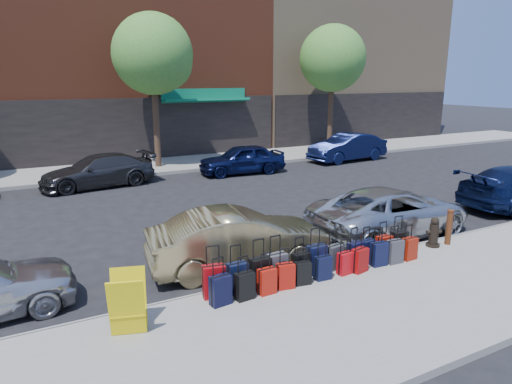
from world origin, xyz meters
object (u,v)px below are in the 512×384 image
bollard (449,227)px  car_far_2 (242,159)px  display_rack (128,304)px  suitcase_front_5 (317,259)px  tree_right (334,60)px  car_far_1 (98,171)px  car_far_3 (347,147)px  car_near_1 (240,240)px  tree_center (156,56)px  fire_hydrant (434,233)px  car_near_2 (390,211)px

bollard → car_far_2: size_ratio=0.23×
bollard → display_rack: size_ratio=0.88×
suitcase_front_5 → car_far_2: size_ratio=0.26×
tree_right → display_rack: (-15.42, -14.76, -4.73)m
car_far_1 → car_far_3: car_far_3 is taller
suitcase_front_5 → car_near_1: car_near_1 is taller
bollard → car_far_3: (6.14, 11.81, 0.11)m
suitcase_front_5 → car_far_2: bearing=67.7°
car_near_1 → car_far_1: car_near_1 is taller
bollard → car_far_3: size_ratio=0.21×
tree_center → fire_hydrant: 15.42m
bollard → display_rack: display_rack is taller
car_far_3 → display_rack: bearing=-54.6°
tree_right → display_rack: tree_right is taller
car_far_2 → car_far_3: car_far_3 is taller
car_far_2 → car_far_1: bearing=-88.2°
car_near_2 → display_rack: bearing=103.1°
bollard → tree_center: bearing=103.8°
car_near_1 → car_far_3: (11.55, 10.32, 0.04)m
car_near_1 → car_far_2: bearing=-19.1°
display_rack → car_far_3: (14.59, 12.21, 0.07)m
suitcase_front_5 → bollard: 4.16m
display_rack → car_far_1: bearing=100.3°
car_near_2 → car_near_1: bearing=90.7°
tree_center → car_near_1: tree_center is taller
tree_right → bollard: (-6.97, -14.37, -4.78)m
suitcase_front_5 → car_far_1: 12.05m
fire_hydrant → car_far_3: car_far_3 is taller
suitcase_front_5 → display_rack: bearing=-177.6°
suitcase_front_5 → car_far_1: (-2.81, 11.72, 0.19)m
tree_center → tree_right: 10.50m
suitcase_front_5 → car_near_2: size_ratio=0.21×
tree_center → fire_hydrant: (3.07, -14.29, -4.90)m
display_rack → car_far_3: car_far_3 is taller
car_far_1 → car_near_1: bearing=1.7°
tree_right → display_rack: size_ratio=6.76×
tree_center → fire_hydrant: size_ratio=9.27×
bollard → car_near_1: (-5.41, 1.49, 0.08)m
display_rack → car_far_1: 12.30m
fire_hydrant → car_far_2: car_far_2 is taller
fire_hydrant → car_near_2: car_near_2 is taller
suitcase_front_5 → car_far_3: size_ratio=0.23×
car_near_2 → car_far_3: car_far_3 is taller
fire_hydrant → car_far_3: 13.47m
suitcase_front_5 → fire_hydrant: 3.69m
tree_center → car_far_2: size_ratio=1.79×
tree_right → car_far_1: 14.94m
tree_center → car_near_1: bearing=-98.3°
car_near_2 → car_far_2: bearing=-1.4°
car_near_2 → car_far_3: (6.61, 10.15, 0.06)m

